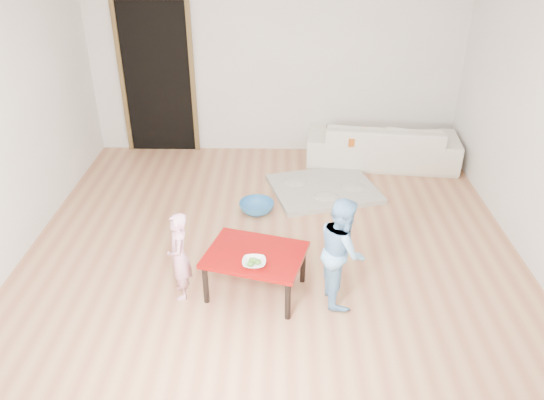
{
  "coord_description": "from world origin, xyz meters",
  "views": [
    {
      "loc": [
        0.08,
        -4.57,
        3.08
      ],
      "look_at": [
        0.0,
        -0.2,
        0.65
      ],
      "focal_mm": 35.0,
      "sensor_mm": 36.0,
      "label": 1
    }
  ],
  "objects_px": {
    "red_table": "(256,272)",
    "bowl": "(254,263)",
    "sofa": "(382,143)",
    "child_blue": "(342,251)",
    "basin": "(257,207)",
    "child_pink": "(179,256)"
  },
  "relations": [
    {
      "from": "bowl",
      "to": "child_pink",
      "type": "bearing_deg",
      "value": 169.32
    },
    {
      "from": "red_table",
      "to": "bowl",
      "type": "bearing_deg",
      "value": -90.43
    },
    {
      "from": "bowl",
      "to": "child_pink",
      "type": "xyz_separation_m",
      "value": [
        -0.66,
        0.12,
        -0.03
      ]
    },
    {
      "from": "red_table",
      "to": "sofa",
      "type": "bearing_deg",
      "value": 60.54
    },
    {
      "from": "sofa",
      "to": "child_blue",
      "type": "distance_m",
      "value": 2.99
    },
    {
      "from": "red_table",
      "to": "child_blue",
      "type": "xyz_separation_m",
      "value": [
        0.75,
        -0.06,
        0.29
      ]
    },
    {
      "from": "red_table",
      "to": "child_pink",
      "type": "relative_size",
      "value": 1.01
    },
    {
      "from": "sofa",
      "to": "red_table",
      "type": "bearing_deg",
      "value": 66.75
    },
    {
      "from": "basin",
      "to": "child_blue",
      "type": "bearing_deg",
      "value": -61.78
    },
    {
      "from": "red_table",
      "to": "child_blue",
      "type": "distance_m",
      "value": 0.8
    },
    {
      "from": "child_blue",
      "to": "basin",
      "type": "bearing_deg",
      "value": 21.98
    },
    {
      "from": "sofa",
      "to": "child_pink",
      "type": "xyz_separation_m",
      "value": [
        -2.24,
        -2.85,
        0.13
      ]
    },
    {
      "from": "sofa",
      "to": "bowl",
      "type": "height_order",
      "value": "sofa"
    },
    {
      "from": "bowl",
      "to": "child_blue",
      "type": "relative_size",
      "value": 0.2
    },
    {
      "from": "sofa",
      "to": "child_blue",
      "type": "relative_size",
      "value": 1.98
    },
    {
      "from": "child_blue",
      "to": "basin",
      "type": "distance_m",
      "value": 1.75
    },
    {
      "from": "bowl",
      "to": "sofa",
      "type": "bearing_deg",
      "value": 62.03
    },
    {
      "from": "sofa",
      "to": "basin",
      "type": "bearing_deg",
      "value": 46.1
    },
    {
      "from": "child_pink",
      "to": "basin",
      "type": "height_order",
      "value": "child_pink"
    },
    {
      "from": "sofa",
      "to": "child_pink",
      "type": "relative_size",
      "value": 2.38
    },
    {
      "from": "child_blue",
      "to": "basin",
      "type": "relative_size",
      "value": 2.51
    },
    {
      "from": "red_table",
      "to": "child_blue",
      "type": "bearing_deg",
      "value": -4.9
    }
  ]
}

